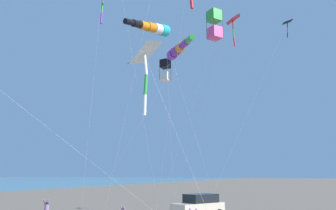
{
  "coord_description": "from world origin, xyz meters",
  "views": [
    {
      "loc": [
        -11.32,
        21.81,
        3.43
      ],
      "look_at": [
        -4.17,
        4.39,
        7.39
      ],
      "focal_mm": 35.21,
      "sensor_mm": 36.0,
      "label": 1
    }
  ],
  "objects_px": {
    "person_child_green_jacket": "(47,210)",
    "kite_windsock_magenta_far_left": "(153,28)",
    "kite_delta_small_distant": "(232,21)",
    "kite_box_white_trailing": "(165,70)",
    "kite_windsock_black_fish_shape": "(178,50)",
    "kite_delta_long_streamer_right": "(143,54)",
    "parked_car": "(199,205)",
    "kite_delta_orange_high_right": "(287,23)",
    "kite_box_yellow_midlevel": "(215,25)"
  },
  "relations": [
    {
      "from": "kite_windsock_magenta_far_left",
      "to": "kite_box_white_trailing",
      "type": "xyz_separation_m",
      "value": [
        0.95,
        -4.21,
        -1.31
      ]
    },
    {
      "from": "kite_delta_long_streamer_right",
      "to": "kite_windsock_black_fish_shape",
      "type": "relative_size",
      "value": 0.71
    },
    {
      "from": "kite_windsock_magenta_far_left",
      "to": "kite_windsock_black_fish_shape",
      "type": "relative_size",
      "value": 1.06
    },
    {
      "from": "kite_box_yellow_midlevel",
      "to": "kite_delta_long_streamer_right",
      "type": "bearing_deg",
      "value": 83.36
    },
    {
      "from": "kite_box_white_trailing",
      "to": "kite_box_yellow_midlevel",
      "type": "bearing_deg",
      "value": -177.86
    },
    {
      "from": "kite_box_white_trailing",
      "to": "kite_delta_orange_high_right",
      "type": "bearing_deg",
      "value": -142.64
    },
    {
      "from": "kite_delta_orange_high_right",
      "to": "kite_windsock_black_fish_shape",
      "type": "height_order",
      "value": "kite_delta_orange_high_right"
    },
    {
      "from": "kite_delta_small_distant",
      "to": "kite_box_white_trailing",
      "type": "bearing_deg",
      "value": -33.34
    },
    {
      "from": "kite_delta_orange_high_right",
      "to": "kite_box_white_trailing",
      "type": "relative_size",
      "value": 1.39
    },
    {
      "from": "parked_car",
      "to": "kite_delta_long_streamer_right",
      "type": "bearing_deg",
      "value": 98.11
    },
    {
      "from": "person_child_green_jacket",
      "to": "kite_delta_small_distant",
      "type": "height_order",
      "value": "kite_delta_small_distant"
    },
    {
      "from": "parked_car",
      "to": "kite_delta_orange_high_right",
      "type": "relative_size",
      "value": 0.29
    },
    {
      "from": "kite_box_white_trailing",
      "to": "kite_delta_long_streamer_right",
      "type": "height_order",
      "value": "kite_box_white_trailing"
    },
    {
      "from": "person_child_green_jacket",
      "to": "kite_windsock_black_fish_shape",
      "type": "distance_m",
      "value": 14.91
    },
    {
      "from": "kite_box_white_trailing",
      "to": "kite_box_yellow_midlevel",
      "type": "height_order",
      "value": "kite_box_yellow_midlevel"
    },
    {
      "from": "parked_car",
      "to": "kite_box_yellow_midlevel",
      "type": "distance_m",
      "value": 14.19
    },
    {
      "from": "kite_delta_small_distant",
      "to": "kite_box_white_trailing",
      "type": "distance_m",
      "value": 6.82
    },
    {
      "from": "parked_car",
      "to": "kite_box_yellow_midlevel",
      "type": "bearing_deg",
      "value": 119.46
    },
    {
      "from": "kite_windsock_black_fish_shape",
      "to": "kite_delta_long_streamer_right",
      "type": "bearing_deg",
      "value": 100.9
    },
    {
      "from": "kite_box_white_trailing",
      "to": "kite_windsock_black_fish_shape",
      "type": "relative_size",
      "value": 0.89
    },
    {
      "from": "person_child_green_jacket",
      "to": "kite_windsock_magenta_far_left",
      "type": "bearing_deg",
      "value": 163.38
    },
    {
      "from": "kite_box_white_trailing",
      "to": "kite_box_yellow_midlevel",
      "type": "relative_size",
      "value": 0.78
    },
    {
      "from": "kite_delta_small_distant",
      "to": "kite_windsock_magenta_far_left",
      "type": "height_order",
      "value": "kite_windsock_magenta_far_left"
    },
    {
      "from": "kite_delta_small_distant",
      "to": "kite_box_yellow_midlevel",
      "type": "height_order",
      "value": "kite_box_yellow_midlevel"
    },
    {
      "from": "kite_delta_orange_high_right",
      "to": "kite_windsock_magenta_far_left",
      "type": "relative_size",
      "value": 1.17
    },
    {
      "from": "person_child_green_jacket",
      "to": "kite_windsock_magenta_far_left",
      "type": "distance_m",
      "value": 15.02
    },
    {
      "from": "parked_car",
      "to": "kite_delta_small_distant",
      "type": "height_order",
      "value": "kite_delta_small_distant"
    },
    {
      "from": "kite_windsock_black_fish_shape",
      "to": "parked_car",
      "type": "bearing_deg",
      "value": -86.38
    },
    {
      "from": "parked_car",
      "to": "kite_windsock_black_fish_shape",
      "type": "relative_size",
      "value": 0.36
    },
    {
      "from": "kite_box_white_trailing",
      "to": "kite_box_yellow_midlevel",
      "type": "distance_m",
      "value": 4.72
    },
    {
      "from": "kite_delta_orange_high_right",
      "to": "kite_delta_long_streamer_right",
      "type": "xyz_separation_m",
      "value": [
        5.64,
        15.12,
        -7.15
      ]
    },
    {
      "from": "kite_delta_orange_high_right",
      "to": "kite_windsock_black_fish_shape",
      "type": "xyz_separation_m",
      "value": [
        7.34,
        6.31,
        -3.53
      ]
    },
    {
      "from": "parked_car",
      "to": "kite_delta_orange_high_right",
      "type": "height_order",
      "value": "kite_delta_orange_high_right"
    },
    {
      "from": "person_child_green_jacket",
      "to": "kite_windsock_magenta_far_left",
      "type": "xyz_separation_m",
      "value": [
        -9.64,
        2.88,
        11.15
      ]
    },
    {
      "from": "kite_delta_small_distant",
      "to": "kite_delta_long_streamer_right",
      "type": "relative_size",
      "value": 1.33
    },
    {
      "from": "parked_car",
      "to": "kite_delta_long_streamer_right",
      "type": "height_order",
      "value": "kite_delta_long_streamer_right"
    },
    {
      "from": "parked_car",
      "to": "kite_windsock_black_fish_shape",
      "type": "bearing_deg",
      "value": 93.62
    },
    {
      "from": "kite_delta_long_streamer_right",
      "to": "kite_box_yellow_midlevel",
      "type": "height_order",
      "value": "kite_box_yellow_midlevel"
    },
    {
      "from": "kite_delta_small_distant",
      "to": "kite_box_yellow_midlevel",
      "type": "bearing_deg",
      "value": -63.31
    },
    {
      "from": "kite_windsock_magenta_far_left",
      "to": "kite_box_yellow_midlevel",
      "type": "bearing_deg",
      "value": -122.27
    },
    {
      "from": "kite_windsock_black_fish_shape",
      "to": "kite_delta_orange_high_right",
      "type": "bearing_deg",
      "value": -139.32
    },
    {
      "from": "kite_delta_orange_high_right",
      "to": "kite_delta_long_streamer_right",
      "type": "relative_size",
      "value": 1.75
    },
    {
      "from": "parked_car",
      "to": "kite_windsock_magenta_far_left",
      "type": "relative_size",
      "value": 0.34
    },
    {
      "from": "kite_box_yellow_midlevel",
      "to": "kite_delta_orange_high_right",
      "type": "bearing_deg",
      "value": -126.62
    },
    {
      "from": "kite_box_white_trailing",
      "to": "person_child_green_jacket",
      "type": "bearing_deg",
      "value": 8.72
    },
    {
      "from": "parked_car",
      "to": "kite_box_white_trailing",
      "type": "distance_m",
      "value": 11.3
    },
    {
      "from": "kite_box_white_trailing",
      "to": "kite_windsock_black_fish_shape",
      "type": "xyz_separation_m",
      "value": [
        -0.96,
        -0.03,
        1.44
      ]
    },
    {
      "from": "kite_windsock_black_fish_shape",
      "to": "kite_box_yellow_midlevel",
      "type": "xyz_separation_m",
      "value": [
        -2.74,
        -0.11,
        1.49
      ]
    },
    {
      "from": "person_child_green_jacket",
      "to": "kite_box_yellow_midlevel",
      "type": "distance_m",
      "value": 17.86
    },
    {
      "from": "kite_delta_small_distant",
      "to": "kite_delta_orange_high_right",
      "type": "xyz_separation_m",
      "value": [
        -2.67,
        -10.04,
        3.86
      ]
    }
  ]
}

